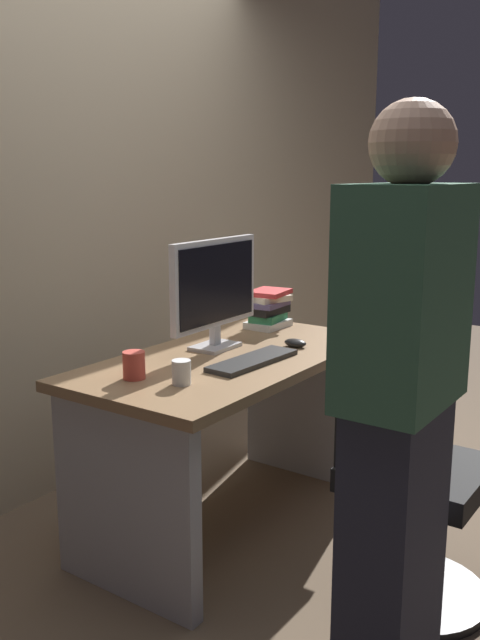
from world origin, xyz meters
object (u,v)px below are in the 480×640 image
object	(u,v)px
monitor	(215,288)
cup_by_monitor	(134,365)
person_at_desk	(399,406)
cup_near_keyboard	(181,372)
book_stack	(268,309)
office_chair	(402,478)
desk	(230,410)
mouse	(295,343)
keyboard	(253,361)

from	to	relation	value
monitor	cup_by_monitor	bearing A→B (deg)	-177.33
person_at_desk	monitor	size ratio (longest dim) A/B	3.03
person_at_desk	cup_by_monitor	size ratio (longest dim) A/B	16.50
cup_near_keyboard	book_stack	distance (m)	0.96
office_chair	monitor	size ratio (longest dim) A/B	1.74
monitor	cup_by_monitor	size ratio (longest dim) A/B	5.44
monitor	cup_near_keyboard	xyz separation A→B (m)	(-0.47, -0.21, -0.21)
desk	cup_by_monitor	bearing A→B (deg)	169.25
desk	cup_near_keyboard	size ratio (longest dim) A/B	15.77
desk	monitor	world-z (taller)	monitor
mouse	cup_by_monitor	xyz separation A→B (m)	(-0.73, 0.24, 0.03)
person_at_desk	mouse	xyz separation A→B (m)	(0.76, 0.77, -0.09)
office_chair	cup_by_monitor	bearing A→B (deg)	115.45
person_at_desk	keyboard	xyz separation A→B (m)	(0.44, 0.77, -0.09)
cup_near_keyboard	cup_by_monitor	bearing A→B (deg)	103.63
office_chair	book_stack	distance (m)	1.15
office_chair	mouse	size ratio (longest dim) A/B	9.40
desk	monitor	size ratio (longest dim) A/B	2.52
desk	mouse	xyz separation A→B (m)	(0.26, -0.15, 0.25)
cup_near_keyboard	keyboard	bearing A→B (deg)	-7.67
office_chair	keyboard	world-z (taller)	office_chair
mouse	office_chair	bearing A→B (deg)	-117.24
cup_by_monitor	book_stack	distance (m)	0.98
office_chair	book_stack	xyz separation A→B (m)	(0.57, 0.91, 0.40)
keyboard	person_at_desk	bearing A→B (deg)	-116.67
monitor	mouse	distance (m)	0.41
office_chair	cup_by_monitor	distance (m)	1.01
office_chair	book_stack	world-z (taller)	office_chair
monitor	book_stack	bearing A→B (deg)	4.17
cup_near_keyboard	person_at_desk	bearing A→B (deg)	-95.08
person_at_desk	mouse	distance (m)	1.08
office_chair	monitor	world-z (taller)	monitor
monitor	cup_near_keyboard	world-z (taller)	monitor
monitor	keyboard	distance (m)	0.37
desk	office_chair	bearing A→B (deg)	-94.02
book_stack	keyboard	bearing A→B (deg)	-152.78
keyboard	desk	bearing A→B (deg)	74.44
office_chair	keyboard	distance (m)	0.70
cup_near_keyboard	book_stack	size ratio (longest dim) A/B	0.38
office_chair	person_at_desk	world-z (taller)	person_at_desk
desk	cup_near_keyboard	distance (m)	0.51
desk	keyboard	world-z (taller)	keyboard
office_chair	cup_by_monitor	size ratio (longest dim) A/B	9.46
monitor	mouse	xyz separation A→B (m)	(0.21, -0.26, -0.24)
office_chair	monitor	distance (m)	1.05
desk	keyboard	distance (m)	0.29
keyboard	mouse	xyz separation A→B (m)	(0.31, -0.01, 0.01)
book_stack	desk	bearing A→B (deg)	-164.20
book_stack	mouse	bearing A→B (deg)	-130.13
monitor	mouse	size ratio (longest dim) A/B	5.40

